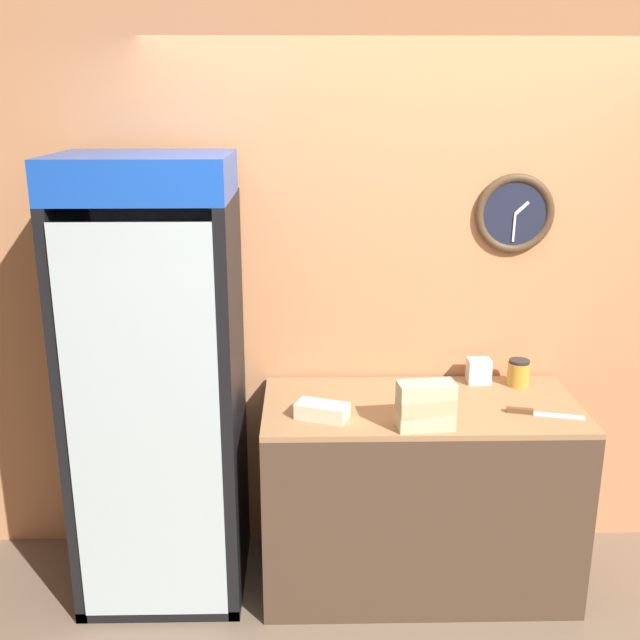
% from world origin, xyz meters
% --- Properties ---
extents(wall_back, '(5.20, 0.10, 2.70)m').
position_xyz_m(wall_back, '(0.00, 1.27, 1.35)').
color(wall_back, tan).
rests_on(wall_back, ground_plane).
extents(prep_counter, '(1.43, 0.67, 0.91)m').
position_xyz_m(prep_counter, '(0.00, 0.89, 0.46)').
color(prep_counter, '#4C3828').
rests_on(prep_counter, ground_plane).
extents(beverage_cooler, '(0.73, 0.66, 2.02)m').
position_xyz_m(beverage_cooler, '(-1.19, 0.95, 1.10)').
color(beverage_cooler, black).
rests_on(beverage_cooler, ground_plane).
extents(sandwich_stack_bottom, '(0.25, 0.13, 0.07)m').
position_xyz_m(sandwich_stack_bottom, '(-0.02, 0.63, 0.95)').
color(sandwich_stack_bottom, beige).
rests_on(sandwich_stack_bottom, prep_counter).
extents(sandwich_stack_middle, '(0.25, 0.14, 0.07)m').
position_xyz_m(sandwich_stack_middle, '(-0.02, 0.63, 1.01)').
color(sandwich_stack_middle, tan).
rests_on(sandwich_stack_middle, sandwich_stack_bottom).
extents(sandwich_stack_top, '(0.25, 0.14, 0.07)m').
position_xyz_m(sandwich_stack_top, '(-0.02, 0.63, 1.08)').
color(sandwich_stack_top, beige).
rests_on(sandwich_stack_top, sandwich_stack_middle).
extents(sandwich_flat_left, '(0.25, 0.18, 0.07)m').
position_xyz_m(sandwich_flat_left, '(-0.45, 0.74, 0.94)').
color(sandwich_flat_left, beige).
rests_on(sandwich_flat_left, prep_counter).
extents(chefs_knife, '(0.33, 0.11, 0.02)m').
position_xyz_m(chefs_knife, '(0.47, 0.76, 0.92)').
color(chefs_knife, silver).
rests_on(chefs_knife, prep_counter).
extents(condiment_jar, '(0.11, 0.11, 0.13)m').
position_xyz_m(condiment_jar, '(0.50, 1.10, 0.97)').
color(condiment_jar, gold).
rests_on(condiment_jar, prep_counter).
extents(napkin_dispenser, '(0.11, 0.09, 0.12)m').
position_xyz_m(napkin_dispenser, '(0.31, 1.14, 0.97)').
color(napkin_dispenser, silver).
rests_on(napkin_dispenser, prep_counter).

